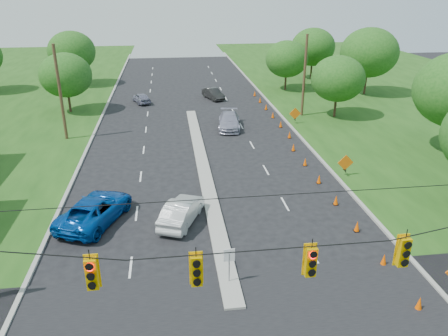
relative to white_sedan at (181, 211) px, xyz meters
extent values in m
cube|color=gray|center=(-8.00, 17.51, -0.76)|extent=(0.25, 110.00, 0.16)
cube|color=gray|center=(12.20, 17.51, -0.76)|extent=(0.25, 110.00, 0.16)
cube|color=gray|center=(2.10, 8.51, -0.76)|extent=(1.00, 34.00, 0.18)
cylinder|color=gray|center=(2.10, -6.49, 0.14)|extent=(0.06, 0.06, 1.80)
cube|color=white|center=(2.10, -6.49, 0.94)|extent=(0.55, 0.04, 0.70)
cylinder|color=black|center=(2.10, -13.49, 6.24)|extent=(24.00, 0.04, 0.04)
cube|color=#F5B500|center=(-2.90, -13.49, 5.47)|extent=(0.34, 0.24, 1.00)
cube|color=#F5B500|center=(0.10, -13.49, 5.29)|extent=(0.34, 0.24, 1.00)
cube|color=#F5B500|center=(3.60, -13.49, 5.29)|extent=(0.34, 0.24, 1.00)
cube|color=#F5B500|center=(6.60, -13.49, 5.38)|extent=(0.34, 0.24, 1.00)
cylinder|color=#422D1C|center=(-10.40, 17.51, 3.74)|extent=(0.28, 0.28, 9.00)
cylinder|color=#422D1C|center=(14.60, 22.51, 3.74)|extent=(0.28, 0.28, 9.00)
cone|color=#FF5500|center=(10.51, -9.49, -0.41)|extent=(0.32, 0.32, 0.70)
cone|color=#FF5500|center=(10.51, -5.99, -0.41)|extent=(0.32, 0.32, 0.70)
cone|color=#FF5500|center=(10.51, -2.49, -0.41)|extent=(0.32, 0.32, 0.70)
cone|color=#FF5500|center=(10.51, 1.01, -0.41)|extent=(0.32, 0.32, 0.70)
cone|color=#FF5500|center=(10.51, 4.51, -0.41)|extent=(0.32, 0.32, 0.70)
cone|color=#FF5500|center=(10.51, 8.01, -0.41)|extent=(0.32, 0.32, 0.70)
cone|color=#FF5500|center=(10.51, 11.51, -0.41)|extent=(0.32, 0.32, 0.70)
cone|color=#FF5500|center=(11.11, 15.01, -0.41)|extent=(0.32, 0.32, 0.70)
cone|color=#FF5500|center=(11.11, 18.51, -0.41)|extent=(0.32, 0.32, 0.70)
cone|color=#FF5500|center=(11.11, 22.01, -0.41)|extent=(0.32, 0.32, 0.70)
cone|color=#FF5500|center=(11.11, 25.51, -0.41)|extent=(0.32, 0.32, 0.70)
cone|color=#FF5500|center=(11.11, 29.01, -0.41)|extent=(0.32, 0.32, 0.70)
cone|color=#FF5500|center=(11.11, 32.51, -0.41)|extent=(0.32, 0.32, 0.70)
cube|color=black|center=(12.90, 5.51, -0.21)|extent=(0.06, 0.58, 0.26)
cube|color=black|center=(12.90, 5.51, -0.21)|extent=(0.06, 0.58, 0.26)
cube|color=orange|center=(12.90, 5.51, 0.39)|extent=(1.27, 0.05, 1.27)
cube|color=black|center=(12.90, 19.51, -0.21)|extent=(0.06, 0.58, 0.26)
cube|color=black|center=(12.90, 19.51, -0.21)|extent=(0.06, 0.58, 0.26)
cube|color=orange|center=(12.90, 19.51, 0.39)|extent=(1.27, 0.05, 1.27)
cylinder|color=black|center=(-11.90, 27.51, 0.50)|extent=(0.28, 0.28, 2.52)
ellipsoid|color=#194C14|center=(-11.90, 27.51, 3.58)|extent=(5.88, 5.88, 5.04)
cylinder|color=black|center=(-13.90, 42.51, 0.68)|extent=(0.28, 0.28, 2.88)
ellipsoid|color=#194C14|center=(-13.90, 42.51, 4.20)|extent=(6.72, 6.72, 5.76)
cylinder|color=black|center=(18.10, 21.51, 0.50)|extent=(0.28, 0.28, 2.52)
ellipsoid|color=#194C14|center=(18.10, 21.51, 3.58)|extent=(5.88, 5.88, 5.04)
cylinder|color=black|center=(26.10, 31.51, 0.86)|extent=(0.28, 0.28, 3.24)
ellipsoid|color=#194C14|center=(26.10, 31.51, 4.82)|extent=(7.56, 7.56, 6.48)
cylinder|color=black|center=(22.10, 42.51, 0.68)|extent=(0.28, 0.28, 2.88)
ellipsoid|color=#194C14|center=(22.10, 42.51, 4.20)|extent=(6.72, 6.72, 5.76)
cylinder|color=black|center=(16.10, 35.51, 0.50)|extent=(0.28, 0.28, 2.52)
ellipsoid|color=#194C14|center=(16.10, 35.51, 3.58)|extent=(5.88, 5.88, 5.04)
imported|color=silver|center=(0.00, 0.00, 0.00)|extent=(3.23, 4.88, 1.52)
imported|color=#043C94|center=(-5.37, 0.78, 0.08)|extent=(4.91, 6.64, 1.68)
imported|color=#9090A6|center=(5.71, 18.93, 0.02)|extent=(2.85, 5.58, 1.55)
imported|color=slate|center=(-3.80, 30.73, -0.11)|extent=(2.68, 4.09, 1.30)
imported|color=black|center=(5.41, 31.64, -0.08)|extent=(2.79, 4.39, 1.37)
camera|label=1|loc=(-0.48, -24.23, 13.13)|focal=35.00mm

